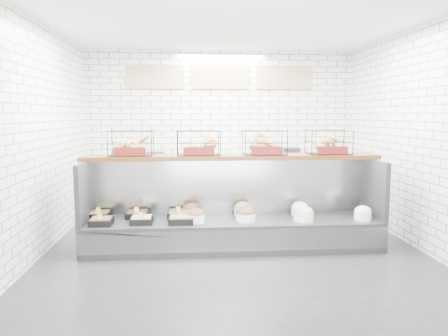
{
  "coord_description": "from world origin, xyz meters",
  "views": [
    {
      "loc": [
        -0.58,
        -5.52,
        1.82
      ],
      "look_at": [
        -0.11,
        0.45,
        1.08
      ],
      "focal_mm": 35.0,
      "sensor_mm": 36.0,
      "label": 1
    }
  ],
  "objects": [
    {
      "name": "room_shell",
      "position": [
        0.0,
        0.6,
        2.06
      ],
      "size": [
        5.02,
        5.51,
        3.01
      ],
      "color": "silver",
      "rests_on": "ground"
    },
    {
      "name": "bagel_shelf",
      "position": [
        0.0,
        0.52,
        1.38
      ],
      "size": [
        4.1,
        0.5,
        0.4
      ],
      "color": "#3E200D",
      "rests_on": "display_case"
    },
    {
      "name": "display_case",
      "position": [
        -0.01,
        0.34,
        0.33
      ],
      "size": [
        4.0,
        0.9,
        1.2
      ],
      "color": "black",
      "rests_on": "ground"
    },
    {
      "name": "ground",
      "position": [
        0.0,
        0.0,
        0.0
      ],
      "size": [
        5.5,
        5.5,
        0.0
      ],
      "primitive_type": "plane",
      "color": "black",
      "rests_on": "ground"
    },
    {
      "name": "prep_counter",
      "position": [
        -0.0,
        2.43,
        0.47
      ],
      "size": [
        4.0,
        0.6,
        1.2
      ],
      "color": "#93969B",
      "rests_on": "ground"
    }
  ]
}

